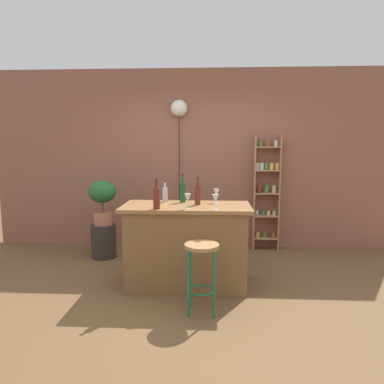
{
  "coord_description": "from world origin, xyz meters",
  "views": [
    {
      "loc": [
        0.27,
        -3.64,
        1.65
      ],
      "look_at": [
        0.05,
        0.55,
        1.07
      ],
      "focal_mm": 32.84,
      "sensor_mm": 36.0,
      "label": 1
    }
  ],
  "objects_px": {
    "plant_stool": "(104,241)",
    "wine_glass_left": "(188,198)",
    "bottle_soda_blue": "(198,194)",
    "pendant_globe_light": "(179,110)",
    "bottle_sauce_amber": "(183,192)",
    "wine_glass_center": "(216,193)",
    "bottle_vinegar": "(165,194)",
    "bar_stool": "(202,262)",
    "wine_glass_right": "(215,199)",
    "bottle_olive_oil": "(157,198)",
    "spice_shelf": "(266,191)",
    "potted_plant": "(102,197)"
  },
  "relations": [
    {
      "from": "plant_stool",
      "to": "potted_plant",
      "type": "bearing_deg",
      "value": 0.0
    },
    {
      "from": "bar_stool",
      "to": "pendant_globe_light",
      "type": "distance_m",
      "value": 2.78
    },
    {
      "from": "wine_glass_left",
      "to": "wine_glass_right",
      "type": "relative_size",
      "value": 1.0
    },
    {
      "from": "bar_stool",
      "to": "bottle_soda_blue",
      "type": "bearing_deg",
      "value": 95.65
    },
    {
      "from": "wine_glass_center",
      "to": "bottle_vinegar",
      "type": "bearing_deg",
      "value": 176.86
    },
    {
      "from": "bottle_soda_blue",
      "to": "wine_glass_left",
      "type": "relative_size",
      "value": 1.95
    },
    {
      "from": "bottle_sauce_amber",
      "to": "pendant_globe_light",
      "type": "bearing_deg",
      "value": 96.81
    },
    {
      "from": "bottle_sauce_amber",
      "to": "bottle_olive_oil",
      "type": "bearing_deg",
      "value": -117.98
    },
    {
      "from": "bar_stool",
      "to": "wine_glass_right",
      "type": "xyz_separation_m",
      "value": [
        0.13,
        0.39,
        0.56
      ]
    },
    {
      "from": "bottle_soda_blue",
      "to": "wine_glass_left",
      "type": "distance_m",
      "value": 0.27
    },
    {
      "from": "pendant_globe_light",
      "to": "bottle_sauce_amber",
      "type": "bearing_deg",
      "value": -83.19
    },
    {
      "from": "bottle_sauce_amber",
      "to": "pendant_globe_light",
      "type": "height_order",
      "value": "pendant_globe_light"
    },
    {
      "from": "spice_shelf",
      "to": "potted_plant",
      "type": "height_order",
      "value": "spice_shelf"
    },
    {
      "from": "plant_stool",
      "to": "bottle_olive_oil",
      "type": "xyz_separation_m",
      "value": [
        0.98,
        -1.22,
        0.83
      ]
    },
    {
      "from": "bottle_olive_oil",
      "to": "wine_glass_right",
      "type": "height_order",
      "value": "bottle_olive_oil"
    },
    {
      "from": "spice_shelf",
      "to": "bottle_soda_blue",
      "type": "distance_m",
      "value": 1.79
    },
    {
      "from": "spice_shelf",
      "to": "bottle_soda_blue",
      "type": "xyz_separation_m",
      "value": [
        -1.01,
        -1.47,
        0.15
      ]
    },
    {
      "from": "bar_stool",
      "to": "bottle_sauce_amber",
      "type": "distance_m",
      "value": 1.06
    },
    {
      "from": "wine_glass_right",
      "to": "spice_shelf",
      "type": "bearing_deg",
      "value": 65.2
    },
    {
      "from": "potted_plant",
      "to": "pendant_globe_light",
      "type": "distance_m",
      "value": 1.76
    },
    {
      "from": "wine_glass_right",
      "to": "pendant_globe_light",
      "type": "xyz_separation_m",
      "value": [
        -0.55,
        1.8,
        1.1
      ]
    },
    {
      "from": "bottle_soda_blue",
      "to": "pendant_globe_light",
      "type": "bearing_deg",
      "value": 102.86
    },
    {
      "from": "plant_stool",
      "to": "pendant_globe_light",
      "type": "xyz_separation_m",
      "value": [
        1.06,
        0.58,
        1.93
      ]
    },
    {
      "from": "potted_plant",
      "to": "wine_glass_center",
      "type": "xyz_separation_m",
      "value": [
        1.62,
        -0.77,
        0.19
      ]
    },
    {
      "from": "bottle_sauce_amber",
      "to": "wine_glass_left",
      "type": "xyz_separation_m",
      "value": [
        0.09,
        -0.42,
        -0.01
      ]
    },
    {
      "from": "bottle_vinegar",
      "to": "wine_glass_center",
      "type": "distance_m",
      "value": 0.62
    },
    {
      "from": "wine_glass_left",
      "to": "bar_stool",
      "type": "bearing_deg",
      "value": -68.82
    },
    {
      "from": "spice_shelf",
      "to": "pendant_globe_light",
      "type": "relative_size",
      "value": 0.77
    },
    {
      "from": "bar_stool",
      "to": "bottle_soda_blue",
      "type": "relative_size",
      "value": 2.16
    },
    {
      "from": "bottle_soda_blue",
      "to": "bottle_sauce_amber",
      "type": "relative_size",
      "value": 0.94
    },
    {
      "from": "wine_glass_left",
      "to": "plant_stool",
      "type": "bearing_deg",
      "value": 137.7
    },
    {
      "from": "wine_glass_center",
      "to": "bar_stool",
      "type": "bearing_deg",
      "value": -100.0
    },
    {
      "from": "bottle_vinegar",
      "to": "bottle_sauce_amber",
      "type": "height_order",
      "value": "bottle_sauce_amber"
    },
    {
      "from": "plant_stool",
      "to": "wine_glass_right",
      "type": "bearing_deg",
      "value": -37.32
    },
    {
      "from": "bottle_soda_blue",
      "to": "potted_plant",
      "type": "bearing_deg",
      "value": 146.32
    },
    {
      "from": "bottle_sauce_amber",
      "to": "wine_glass_right",
      "type": "xyz_separation_m",
      "value": [
        0.39,
        -0.46,
        -0.01
      ]
    },
    {
      "from": "potted_plant",
      "to": "bottle_olive_oil",
      "type": "xyz_separation_m",
      "value": [
        0.98,
        -1.22,
        0.19
      ]
    },
    {
      "from": "bottle_olive_oil",
      "to": "bottle_sauce_amber",
      "type": "xyz_separation_m",
      "value": [
        0.24,
        0.46,
        0.01
      ]
    },
    {
      "from": "bottle_vinegar",
      "to": "bottle_soda_blue",
      "type": "height_order",
      "value": "bottle_soda_blue"
    },
    {
      "from": "spice_shelf",
      "to": "wine_glass_left",
      "type": "xyz_separation_m",
      "value": [
        -1.11,
        -1.73,
        0.14
      ]
    },
    {
      "from": "spice_shelf",
      "to": "wine_glass_left",
      "type": "height_order",
      "value": "spice_shelf"
    },
    {
      "from": "bottle_olive_oil",
      "to": "bottle_sauce_amber",
      "type": "distance_m",
      "value": 0.52
    },
    {
      "from": "wine_glass_left",
      "to": "bottle_soda_blue",
      "type": "bearing_deg",
      "value": 69.02
    },
    {
      "from": "plant_stool",
      "to": "wine_glass_left",
      "type": "distance_m",
      "value": 1.95
    },
    {
      "from": "wine_glass_right",
      "to": "bottle_sauce_amber",
      "type": "bearing_deg",
      "value": 130.07
    },
    {
      "from": "wine_glass_left",
      "to": "wine_glass_right",
      "type": "xyz_separation_m",
      "value": [
        0.3,
        -0.03,
        0.0
      ]
    },
    {
      "from": "bar_stool",
      "to": "spice_shelf",
      "type": "height_order",
      "value": "spice_shelf"
    },
    {
      "from": "bottle_soda_blue",
      "to": "wine_glass_right",
      "type": "relative_size",
      "value": 1.95
    },
    {
      "from": "spice_shelf",
      "to": "bottle_olive_oil",
      "type": "height_order",
      "value": "spice_shelf"
    },
    {
      "from": "bottle_vinegar",
      "to": "bottle_soda_blue",
      "type": "bearing_deg",
      "value": -26.17
    }
  ]
}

